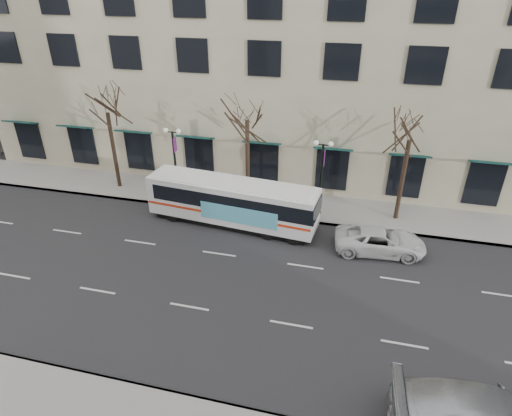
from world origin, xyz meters
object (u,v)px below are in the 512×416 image
(tree_far_left, at_px, (105,99))
(tree_far_mid, at_px, (247,105))
(tree_far_right, at_px, (412,125))
(lamp_post_right, at_px, (321,175))
(white_pickup, at_px, (380,241))
(city_bus, at_px, (233,201))
(lamp_post_left, at_px, (175,160))

(tree_far_left, height_order, tree_far_mid, tree_far_mid)
(tree_far_right, bearing_deg, lamp_post_right, -173.15)
(lamp_post_right, height_order, white_pickup, lamp_post_right)
(tree_far_mid, relative_size, tree_far_right, 1.06)
(tree_far_mid, relative_size, city_bus, 0.77)
(tree_far_mid, xyz_separation_m, city_bus, (-0.15, -3.01, -5.30))
(tree_far_mid, relative_size, lamp_post_right, 1.64)
(lamp_post_right, xyz_separation_m, white_pickup, (3.91, -3.40, -2.23))
(tree_far_right, xyz_separation_m, city_bus, (-10.15, -3.01, -4.81))
(lamp_post_left, bearing_deg, city_bus, -26.49)
(lamp_post_left, xyz_separation_m, city_bus, (4.84, -2.41, -1.33))
(tree_far_left, relative_size, tree_far_right, 1.03)
(tree_far_left, relative_size, tree_far_mid, 0.98)
(lamp_post_right, height_order, city_bus, lamp_post_right)
(lamp_post_left, xyz_separation_m, lamp_post_right, (10.00, 0.00, 0.00))
(city_bus, bearing_deg, lamp_post_right, 30.89)
(tree_far_right, relative_size, city_bus, 0.73)
(tree_far_mid, bearing_deg, tree_far_left, -180.00)
(lamp_post_left, relative_size, white_pickup, 1.02)
(tree_far_right, distance_m, lamp_post_right, 6.11)
(tree_far_right, relative_size, lamp_post_left, 1.55)
(city_bus, bearing_deg, tree_far_mid, 92.93)
(tree_far_left, distance_m, city_bus, 11.49)
(white_pickup, bearing_deg, tree_far_mid, 60.55)
(tree_far_left, height_order, lamp_post_right, tree_far_left)
(tree_far_mid, height_order, lamp_post_left, tree_far_mid)
(lamp_post_right, relative_size, white_pickup, 1.02)
(lamp_post_right, bearing_deg, tree_far_mid, 173.17)
(lamp_post_left, bearing_deg, lamp_post_right, 0.00)
(lamp_post_right, distance_m, white_pickup, 5.64)
(tree_far_mid, distance_m, city_bus, 6.09)
(tree_far_mid, relative_size, lamp_post_left, 1.64)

